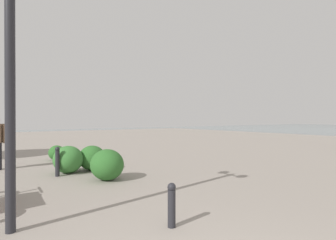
{
  "coord_description": "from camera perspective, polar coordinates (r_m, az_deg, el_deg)",
  "views": [
    {
      "loc": [
        -1.19,
        1.4,
        1.65
      ],
      "look_at": [
        8.63,
        -5.5,
        1.58
      ],
      "focal_mm": 29.03,
      "sensor_mm": 36.0,
      "label": 1
    }
  ],
  "objects": [
    {
      "name": "lamppost",
      "position": [
        4.71,
        -30.27,
        15.74
      ],
      "size": [
        0.98,
        0.28,
        4.43
      ],
      "color": "#232328",
      "rests_on": "ground"
    },
    {
      "name": "shrub_wide",
      "position": [
        9.06,
        -15.66,
        -7.67
      ],
      "size": [
        0.92,
        0.83,
        0.79
      ],
      "color": "#2D6628",
      "rests_on": "ground"
    },
    {
      "name": "bollard_near",
      "position": [
        4.31,
        0.76,
        -17.22
      ],
      "size": [
        0.13,
        0.13,
        0.68
      ],
      "color": "#232328",
      "rests_on": "ground"
    },
    {
      "name": "shrub_tall",
      "position": [
        7.54,
        -12.67,
        -9.13
      ],
      "size": [
        0.97,
        0.88,
        0.83
      ],
      "color": "#2D6628",
      "rests_on": "ground"
    },
    {
      "name": "shrub_round",
      "position": [
        11.66,
        -22.34,
        -6.39
      ],
      "size": [
        0.69,
        0.62,
        0.58
      ],
      "color": "#2D6628",
      "rests_on": "ground"
    },
    {
      "name": "bollard_mid",
      "position": [
        8.42,
        -22.21,
        -7.97
      ],
      "size": [
        0.13,
        0.13,
        0.85
      ],
      "color": "#232328",
      "rests_on": "ground"
    },
    {
      "name": "shrub_low",
      "position": [
        8.82,
        -20.24,
        -7.78
      ],
      "size": [
        0.97,
        0.87,
        0.82
      ],
      "color": "#387533",
      "rests_on": "ground"
    }
  ]
}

